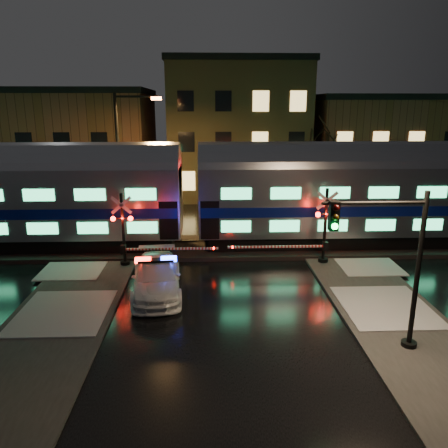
{
  "coord_description": "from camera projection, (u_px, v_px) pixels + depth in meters",
  "views": [
    {
      "loc": [
        -0.7,
        -19.04,
        8.07
      ],
      "look_at": [
        0.11,
        2.5,
        2.2
      ],
      "focal_mm": 35.0,
      "sensor_mm": 36.0,
      "label": 1
    }
  ],
  "objects": [
    {
      "name": "crossing_signal_right",
      "position": [
        318.0,
        234.0,
        22.47
      ],
      "size": [
        5.7,
        0.65,
        4.04
      ],
      "color": "black",
      "rests_on": "ground"
    },
    {
      "name": "train",
      "position": [
        190.0,
        192.0,
        24.37
      ],
      "size": [
        51.0,
        3.12,
        5.92
      ],
      "color": "black",
      "rests_on": "ballast"
    },
    {
      "name": "building_left",
      "position": [
        74.0,
        146.0,
        40.06
      ],
      "size": [
        14.0,
        10.0,
        9.0
      ],
      "primitive_type": "cube",
      "color": "brown",
      "rests_on": "ground"
    },
    {
      "name": "streetlight",
      "position": [
        123.0,
        154.0,
        27.63
      ],
      "size": [
        2.95,
        0.31,
        8.82
      ],
      "color": "black",
      "rests_on": "ground"
    },
    {
      "name": "ground",
      "position": [
        224.0,
        283.0,
        20.5
      ],
      "size": [
        120.0,
        120.0,
        0.0
      ],
      "primitive_type": "plane",
      "color": "black",
      "rests_on": "ground"
    },
    {
      "name": "crossing_signal_left",
      "position": [
        130.0,
        238.0,
        22.14
      ],
      "size": [
        5.45,
        0.64,
        3.86
      ],
      "color": "black",
      "rests_on": "ground"
    },
    {
      "name": "sidewalk_left",
      "position": [
        35.0,
        355.0,
        14.47
      ],
      "size": [
        4.0,
        20.0,
        0.12
      ],
      "primitive_type": "cube",
      "color": "#2D2D2D",
      "rests_on": "ground"
    },
    {
      "name": "building_right",
      "position": [
        374.0,
        147.0,
        41.14
      ],
      "size": [
        12.0,
        10.0,
        8.5
      ],
      "primitive_type": "cube",
      "color": "brown",
      "rests_on": "ground"
    },
    {
      "name": "building_mid",
      "position": [
        236.0,
        131.0,
        40.76
      ],
      "size": [
        12.0,
        11.0,
        11.5
      ],
      "primitive_type": "cube",
      "color": "brown",
      "rests_on": "ground"
    },
    {
      "name": "sidewalk_right",
      "position": [
        420.0,
        347.0,
        14.94
      ],
      "size": [
        4.0,
        20.0,
        0.12
      ],
      "primitive_type": "cube",
      "color": "#2D2D2D",
      "rests_on": "ground"
    },
    {
      "name": "police_car",
      "position": [
        157.0,
        277.0,
        19.25
      ],
      "size": [
        2.58,
        5.32,
        1.66
      ],
      "rotation": [
        0.0,
        0.0,
        0.1
      ],
      "color": "white",
      "rests_on": "ground"
    },
    {
      "name": "traffic_light",
      "position": [
        393.0,
        270.0,
        14.13
      ],
      "size": [
        3.56,
        0.67,
        5.51
      ],
      "rotation": [
        0.0,
        0.0,
        0.02
      ],
      "color": "black",
      "rests_on": "ground"
    },
    {
      "name": "ballast",
      "position": [
        221.0,
        247.0,
        25.29
      ],
      "size": [
        90.0,
        4.2,
        0.24
      ],
      "primitive_type": "cube",
      "color": "black",
      "rests_on": "ground"
    }
  ]
}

